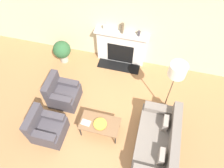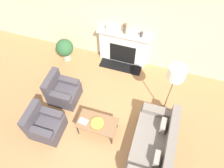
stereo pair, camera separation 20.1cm
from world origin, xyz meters
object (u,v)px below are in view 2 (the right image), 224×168
Objects in this scene: book at (83,121)px; fireplace at (123,48)px; armchair_near at (44,125)px; bowl at (97,123)px; mantel_vase_center_right at (141,35)px; couch at (154,145)px; mantel_vase_center_left at (125,29)px; coffee_table at (97,123)px; floor_lamp at (175,77)px; potted_plant at (65,48)px; mantel_vase_left at (107,27)px; armchair_far at (62,91)px.

fireplace is at bearing 88.75° from book.
armchair_near reaches higher than bowl.
mantel_vase_center_right is at bearing 1.65° from fireplace.
couch is 2.78m from armchair_near.
armchair_near is at bearing -83.53° from couch.
mantel_vase_center_left is (-0.06, 2.62, 0.83)m from bowl.
couch reaches higher than coffee_table.
couch is at bearing 4.84° from book.
armchair_near reaches higher than book.
floor_lamp is 1.88m from mantel_vase_center_right.
bowl is (1.30, 0.36, 0.17)m from armchair_near.
potted_plant is (-3.31, 2.19, 0.15)m from couch.
floor_lamp is at bearing 36.77° from book.
bowl is at bearing -88.58° from fireplace.
bowl is 1.31× the size of book.
couch is at bearing -52.49° from mantel_vase_left.
mantel_vase_center_left is (0.53, 0.00, 0.08)m from mantel_vase_left.
floor_lamp is at bearing -62.37° from armchair_near.
couch is at bearing -60.15° from fireplace.
armchair_near reaches higher than coffee_table.
mantel_vase_center_right is at bearing 11.65° from potted_plant.
mantel_vase_left reaches higher than armchair_near.
fireplace is 0.88× the size of couch.
fireplace is 2.57m from coffee_table.
fireplace reaches higher than armchair_near.
mantel_vase_center_right is (0.49, 0.00, -0.09)m from mantel_vase_center_left.
book is 2.65m from potted_plant.
armchair_near is 3.41m from floor_lamp.
potted_plant is at bearing -159.58° from mantel_vase_left.
mantel_vase_center_left reaches higher than bowl.
bowl is 1.79× the size of mantel_vase_left.
fireplace is 4.96× the size of bowl.
armchair_near is 1.12× the size of potted_plant.
potted_plant is (-1.84, 2.11, 0.05)m from coffee_table.
bowl is (0.02, -0.04, 0.07)m from coffee_table.
fireplace is 8.89× the size of mantel_vase_left.
book is at bearing -173.30° from bowl.
armchair_near and armchair_far have the same top height.
potted_plant is (-1.50, 2.19, -0.00)m from book.
mantel_vase_center_right reaches higher than bowl.
mantel_vase_left is at bearing 178.44° from fireplace.
fireplace reaches higher than armchair_far.
couch is 1.85× the size of coffee_table.
bowl is at bearing -143.63° from floor_lamp.
mantel_vase_left is 0.54m from mantel_vase_center_left.
mantel_vase_center_left is at bearing -150.42° from couch.
armchair_near is 2.62× the size of mantel_vase_center_left.
armchair_near is 3.56m from mantel_vase_center_right.
armchair_far is (-1.24, -1.90, -0.24)m from fireplace.
mantel_vase_center_left is at bearing 60.30° from fireplace.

